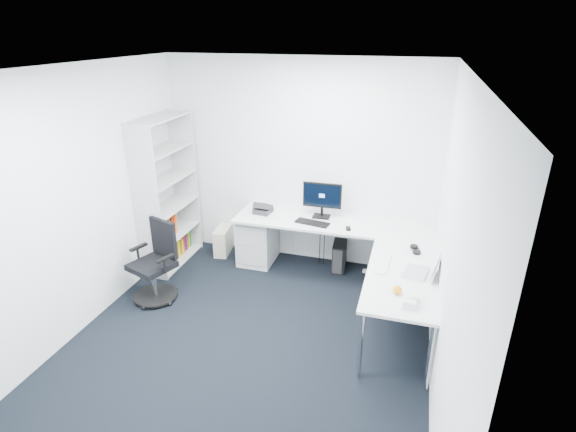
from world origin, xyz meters
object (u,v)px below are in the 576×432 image
(bookshelf, at_px, (166,193))
(laptop, at_px, (416,263))
(l_desk, at_px, (327,260))
(monitor, at_px, (322,200))
(task_chair, at_px, (152,263))

(bookshelf, bearing_deg, laptop, -13.07)
(l_desk, height_order, bookshelf, bookshelf)
(monitor, bearing_deg, l_desk, -68.92)
(monitor, relative_size, laptop, 1.53)
(task_chair, xyz_separation_m, laptop, (2.93, 0.16, 0.38))
(monitor, xyz_separation_m, laptop, (1.21, -1.14, -0.12))
(task_chair, bearing_deg, l_desk, 43.66)
(laptop, bearing_deg, monitor, 146.84)
(l_desk, relative_size, laptop, 7.79)
(task_chair, bearing_deg, laptop, 22.64)
(l_desk, height_order, monitor, monitor)
(task_chair, xyz_separation_m, monitor, (1.72, 1.30, 0.50))
(bookshelf, bearing_deg, task_chair, -73.31)
(l_desk, relative_size, bookshelf, 1.26)
(bookshelf, height_order, task_chair, bookshelf)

